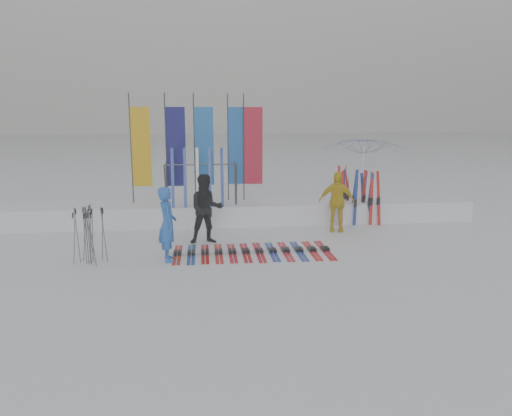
{
  "coord_description": "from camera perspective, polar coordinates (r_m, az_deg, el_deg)",
  "views": [
    {
      "loc": [
        -1.07,
        -10.09,
        3.33
      ],
      "look_at": [
        0.2,
        1.6,
        1.0
      ],
      "focal_mm": 35.0,
      "sensor_mm": 36.0,
      "label": 1
    }
  ],
  "objects": [
    {
      "name": "upright_skis",
      "position": [
        15.15,
        11.37,
        1.34
      ],
      "size": [
        1.37,
        1.1,
        1.69
      ],
      "color": "navy",
      "rests_on": "ground"
    },
    {
      "name": "person_blue",
      "position": [
        11.2,
        -10.09,
        -1.83
      ],
      "size": [
        0.51,
        0.67,
        1.68
      ],
      "primitive_type": "imported",
      "rotation": [
        0.0,
        0.0,
        1.76
      ],
      "color": "blue",
      "rests_on": "ground"
    },
    {
      "name": "ski_row",
      "position": [
        11.83,
        -0.33,
        -4.97
      ],
      "size": [
        3.68,
        1.69,
        0.07
      ],
      "color": "red",
      "rests_on": "ground"
    },
    {
      "name": "tent_canopy",
      "position": [
        16.17,
        12.13,
        3.65
      ],
      "size": [
        2.87,
        2.93,
        2.55
      ],
      "primitive_type": "imported",
      "rotation": [
        0.0,
        0.0,
        -0.04
      ],
      "color": "white",
      "rests_on": "ground"
    },
    {
      "name": "snow_bank",
      "position": [
        15.04,
        -1.99,
        -0.42
      ],
      "size": [
        14.0,
        1.6,
        0.6
      ],
      "primitive_type": "cube",
      "color": "white",
      "rests_on": "ground"
    },
    {
      "name": "pole_cluster",
      "position": [
        11.53,
        -18.55,
        -3.05
      ],
      "size": [
        0.73,
        0.66,
        1.26
      ],
      "color": "#595B60",
      "rests_on": "ground"
    },
    {
      "name": "ground",
      "position": [
        10.68,
        -0.14,
        -6.96
      ],
      "size": [
        120.0,
        120.0,
        0.0
      ],
      "primitive_type": "plane",
      "color": "white",
      "rests_on": "ground"
    },
    {
      "name": "person_yellow",
      "position": [
        13.92,
        9.19,
        0.72
      ],
      "size": [
        1.04,
        0.6,
        1.66
      ],
      "primitive_type": "imported",
      "rotation": [
        0.0,
        0.0,
        -0.21
      ],
      "color": "gold",
      "rests_on": "ground"
    },
    {
      "name": "person_black",
      "position": [
        12.55,
        -5.71,
        -0.12
      ],
      "size": [
        0.92,
        0.75,
        1.75
      ],
      "primitive_type": "imported",
      "rotation": [
        0.0,
        0.0,
        0.11
      ],
      "color": "black",
      "rests_on": "ground"
    },
    {
      "name": "feather_flags",
      "position": [
        14.95,
        -6.2,
        6.98
      ],
      "size": [
        3.88,
        0.28,
        3.2
      ],
      "color": "#383A3F",
      "rests_on": "ground"
    },
    {
      "name": "ski_rack",
      "position": [
        14.42,
        -6.3,
        3.39
      ],
      "size": [
        2.04,
        0.8,
        1.23
      ],
      "color": "#383A3F",
      "rests_on": "ground"
    }
  ]
}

